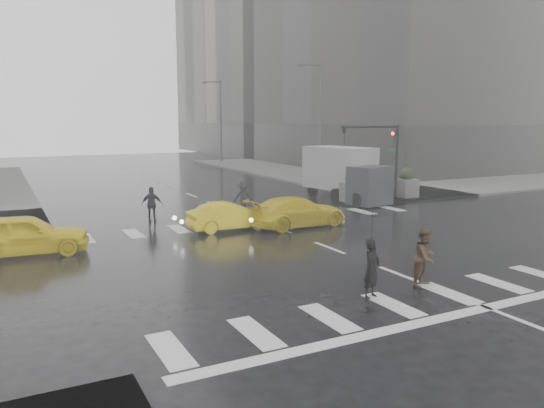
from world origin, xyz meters
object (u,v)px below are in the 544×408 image
pedestrian_brown (425,257)px  taxi_mid (230,216)px  taxi_front (25,235)px  traffic_signal_pole (384,147)px  box_truck (347,173)px

pedestrian_brown → taxi_mid: (-1.93, 9.95, -0.24)m
pedestrian_brown → taxi_front: size_ratio=0.39×
traffic_signal_pole → taxi_front: (-19.27, -3.85, -2.47)m
pedestrian_brown → box_truck: (7.61, 14.58, 0.84)m
pedestrian_brown → box_truck: box_truck is taller
taxi_mid → box_truck: bearing=-62.9°
traffic_signal_pole → box_truck: 2.58m
traffic_signal_pole → taxi_front: traffic_signal_pole is taller
traffic_signal_pole → pedestrian_brown: bearing=-124.7°
taxi_front → box_truck: 18.56m
box_truck → traffic_signal_pole: bearing=-55.0°
pedestrian_brown → taxi_mid: size_ratio=0.46×
traffic_signal_pole → taxi_mid: traffic_signal_pole is taller
traffic_signal_pole → taxi_mid: (-11.04, -3.21, -2.60)m
taxi_front → box_truck: bearing=-67.9°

